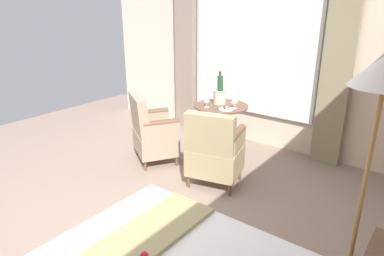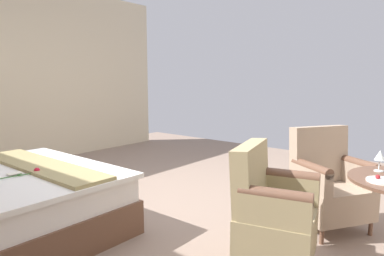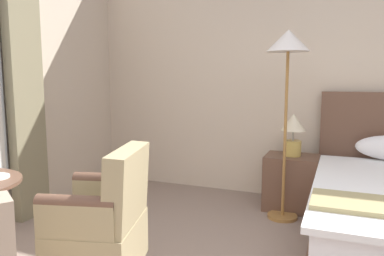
{
  "view_description": "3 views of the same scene",
  "coord_description": "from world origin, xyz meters",
  "px_view_note": "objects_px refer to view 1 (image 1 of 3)",
  "views": [
    {
      "loc": [
        1.46,
        2.3,
        1.98
      ],
      "look_at": [
        -0.52,
        0.78,
        1.08
      ],
      "focal_mm": 32.0,
      "sensor_mm": 36.0,
      "label": 1
    },
    {
      "loc": [
        -2.48,
        2.42,
        1.35
      ],
      "look_at": [
        -1.08,
        0.71,
        1.03
      ],
      "focal_mm": 32.0,
      "sensor_mm": 36.0,
      "label": 2
    },
    {
      "loc": [
        -0.19,
        -1.46,
        1.33
      ],
      "look_at": [
        -1.06,
        0.71,
        1.01
      ],
      "focal_mm": 35.0,
      "sensor_mm": 36.0,
      "label": 3
    }
  ],
  "objects_px": {
    "champagne_bucket": "(220,94)",
    "armchair_by_window": "(214,151)",
    "floor_lamp_brass": "(382,97)",
    "wine_glass_near_edge": "(234,101)",
    "side_table_round": "(221,124)",
    "snack_plate": "(226,109)",
    "wine_glass_near_bucket": "(207,100)",
    "armchair_facing_bed": "(152,132)"
  },
  "relations": [
    {
      "from": "champagne_bucket",
      "to": "armchair_by_window",
      "type": "distance_m",
      "value": 1.01
    },
    {
      "from": "floor_lamp_brass",
      "to": "wine_glass_near_edge",
      "type": "xyz_separation_m",
      "value": [
        -1.54,
        -1.84,
        -0.66
      ]
    },
    {
      "from": "side_table_round",
      "to": "snack_plate",
      "type": "xyz_separation_m",
      "value": [
        0.12,
        0.15,
        0.28
      ]
    },
    {
      "from": "side_table_round",
      "to": "snack_plate",
      "type": "height_order",
      "value": "snack_plate"
    },
    {
      "from": "wine_glass_near_bucket",
      "to": "wine_glass_near_edge",
      "type": "distance_m",
      "value": 0.35
    },
    {
      "from": "wine_glass_near_bucket",
      "to": "wine_glass_near_edge",
      "type": "xyz_separation_m",
      "value": [
        -0.17,
        0.31,
        0.0
      ]
    },
    {
      "from": "wine_glass_near_edge",
      "to": "armchair_facing_bed",
      "type": "distance_m",
      "value": 1.15
    },
    {
      "from": "champagne_bucket",
      "to": "armchair_by_window",
      "type": "height_order",
      "value": "champagne_bucket"
    },
    {
      "from": "side_table_round",
      "to": "champagne_bucket",
      "type": "distance_m",
      "value": 0.41
    },
    {
      "from": "champagne_bucket",
      "to": "armchair_by_window",
      "type": "relative_size",
      "value": 0.51
    },
    {
      "from": "champagne_bucket",
      "to": "snack_plate",
      "type": "distance_m",
      "value": 0.31
    },
    {
      "from": "champagne_bucket",
      "to": "side_table_round",
      "type": "bearing_deg",
      "value": 49.33
    },
    {
      "from": "side_table_round",
      "to": "wine_glass_near_bucket",
      "type": "height_order",
      "value": "wine_glass_near_bucket"
    },
    {
      "from": "wine_glass_near_bucket",
      "to": "armchair_by_window",
      "type": "bearing_deg",
      "value": 42.37
    },
    {
      "from": "floor_lamp_brass",
      "to": "armchair_facing_bed",
      "type": "relative_size",
      "value": 1.9
    },
    {
      "from": "wine_glass_near_bucket",
      "to": "armchair_facing_bed",
      "type": "relative_size",
      "value": 0.16
    },
    {
      "from": "champagne_bucket",
      "to": "armchair_facing_bed",
      "type": "bearing_deg",
      "value": -37.58
    },
    {
      "from": "wine_glass_near_bucket",
      "to": "snack_plate",
      "type": "relative_size",
      "value": 0.79
    },
    {
      "from": "snack_plate",
      "to": "armchair_by_window",
      "type": "xyz_separation_m",
      "value": [
        0.61,
        0.24,
        -0.31
      ]
    },
    {
      "from": "side_table_round",
      "to": "wine_glass_near_bucket",
      "type": "bearing_deg",
      "value": -27.41
    },
    {
      "from": "floor_lamp_brass",
      "to": "wine_glass_near_bucket",
      "type": "distance_m",
      "value": 2.64
    },
    {
      "from": "side_table_round",
      "to": "armchair_facing_bed",
      "type": "height_order",
      "value": "armchair_facing_bed"
    },
    {
      "from": "champagne_bucket",
      "to": "wine_glass_near_bucket",
      "type": "distance_m",
      "value": 0.25
    },
    {
      "from": "armchair_facing_bed",
      "to": "champagne_bucket",
      "type": "bearing_deg",
      "value": 142.42
    },
    {
      "from": "champagne_bucket",
      "to": "floor_lamp_brass",
      "type": "bearing_deg",
      "value": 52.49
    },
    {
      "from": "wine_glass_near_edge",
      "to": "side_table_round",
      "type": "bearing_deg",
      "value": -96.76
    },
    {
      "from": "champagne_bucket",
      "to": "wine_glass_near_bucket",
      "type": "bearing_deg",
      "value": -8.24
    },
    {
      "from": "floor_lamp_brass",
      "to": "wine_glass_near_bucket",
      "type": "relative_size",
      "value": 11.9
    },
    {
      "from": "floor_lamp_brass",
      "to": "armchair_facing_bed",
      "type": "height_order",
      "value": "floor_lamp_brass"
    },
    {
      "from": "floor_lamp_brass",
      "to": "snack_plate",
      "type": "relative_size",
      "value": 9.36
    },
    {
      "from": "side_table_round",
      "to": "armchair_by_window",
      "type": "height_order",
      "value": "armchair_by_window"
    },
    {
      "from": "armchair_by_window",
      "to": "snack_plate",
      "type": "bearing_deg",
      "value": -158.55
    },
    {
      "from": "side_table_round",
      "to": "wine_glass_near_edge",
      "type": "bearing_deg",
      "value": 83.24
    },
    {
      "from": "floor_lamp_brass",
      "to": "snack_plate",
      "type": "bearing_deg",
      "value": -127.26
    },
    {
      "from": "floor_lamp_brass",
      "to": "champagne_bucket",
      "type": "relative_size",
      "value": 3.74
    },
    {
      "from": "floor_lamp_brass",
      "to": "armchair_by_window",
      "type": "xyz_separation_m",
      "value": [
        -0.84,
        -1.66,
        -1.07
      ]
    },
    {
      "from": "side_table_round",
      "to": "snack_plate",
      "type": "bearing_deg",
      "value": 50.76
    },
    {
      "from": "armchair_by_window",
      "to": "wine_glass_near_edge",
      "type": "bearing_deg",
      "value": -165.69
    },
    {
      "from": "champagne_bucket",
      "to": "wine_glass_near_edge",
      "type": "relative_size",
      "value": 3.16
    },
    {
      "from": "armchair_facing_bed",
      "to": "floor_lamp_brass",
      "type": "bearing_deg",
      "value": 71.67
    },
    {
      "from": "side_table_round",
      "to": "armchair_facing_bed",
      "type": "xyz_separation_m",
      "value": [
        0.68,
        -0.63,
        -0.05
      ]
    },
    {
      "from": "wine_glass_near_edge",
      "to": "armchair_by_window",
      "type": "bearing_deg",
      "value": 14.31
    }
  ]
}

